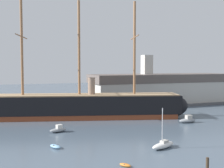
{
  "coord_description": "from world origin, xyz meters",
  "views": [
    {
      "loc": [
        -24.41,
        -22.43,
        13.98
      ],
      "look_at": [
        -3.04,
        33.91,
        10.06
      ],
      "focal_mm": 46.97,
      "sensor_mm": 36.0,
      "label": 1
    }
  ],
  "objects_px": {
    "motorboat_alongside_bow": "(58,130)",
    "motorboat_alongside_stern": "(188,120)",
    "sailboat_near_centre": "(163,145)",
    "mooring_piling_nearest": "(207,165)",
    "tall_ship": "(79,106)",
    "dinghy_mid_left": "(55,146)",
    "dockside_warehouse_right": "(160,89)",
    "dinghy_foreground_left": "(125,165)",
    "dinghy_distant_centre": "(98,109)"
  },
  "relations": [
    {
      "from": "dinghy_mid_left",
      "to": "dinghy_distant_centre",
      "type": "relative_size",
      "value": 1.15
    },
    {
      "from": "dinghy_mid_left",
      "to": "motorboat_alongside_stern",
      "type": "relative_size",
      "value": 0.61
    },
    {
      "from": "tall_ship",
      "to": "dinghy_foreground_left",
      "type": "height_order",
      "value": "tall_ship"
    },
    {
      "from": "motorboat_alongside_bow",
      "to": "dinghy_distant_centre",
      "type": "distance_m",
      "value": 30.35
    },
    {
      "from": "sailboat_near_centre",
      "to": "dockside_warehouse_right",
      "type": "height_order",
      "value": "dockside_warehouse_right"
    },
    {
      "from": "tall_ship",
      "to": "dockside_warehouse_right",
      "type": "relative_size",
      "value": 1.15
    },
    {
      "from": "dinghy_mid_left",
      "to": "motorboat_alongside_stern",
      "type": "height_order",
      "value": "motorboat_alongside_stern"
    },
    {
      "from": "sailboat_near_centre",
      "to": "motorboat_alongside_stern",
      "type": "bearing_deg",
      "value": 45.2
    },
    {
      "from": "motorboat_alongside_bow",
      "to": "mooring_piling_nearest",
      "type": "height_order",
      "value": "mooring_piling_nearest"
    },
    {
      "from": "dockside_warehouse_right",
      "to": "mooring_piling_nearest",
      "type": "bearing_deg",
      "value": -114.7
    },
    {
      "from": "dinghy_mid_left",
      "to": "mooring_piling_nearest",
      "type": "height_order",
      "value": "mooring_piling_nearest"
    },
    {
      "from": "tall_ship",
      "to": "dinghy_mid_left",
      "type": "height_order",
      "value": "tall_ship"
    },
    {
      "from": "motorboat_alongside_bow",
      "to": "dockside_warehouse_right",
      "type": "height_order",
      "value": "dockside_warehouse_right"
    },
    {
      "from": "motorboat_alongside_stern",
      "to": "dockside_warehouse_right",
      "type": "height_order",
      "value": "dockside_warehouse_right"
    },
    {
      "from": "dinghy_foreground_left",
      "to": "motorboat_alongside_bow",
      "type": "distance_m",
      "value": 24.46
    },
    {
      "from": "sailboat_near_centre",
      "to": "motorboat_alongside_bow",
      "type": "distance_m",
      "value": 23.09
    },
    {
      "from": "dinghy_foreground_left",
      "to": "motorboat_alongside_stern",
      "type": "bearing_deg",
      "value": 40.95
    },
    {
      "from": "motorboat_alongside_stern",
      "to": "mooring_piling_nearest",
      "type": "distance_m",
      "value": 33.22
    },
    {
      "from": "tall_ship",
      "to": "dinghy_distant_centre",
      "type": "bearing_deg",
      "value": 51.91
    },
    {
      "from": "motorboat_alongside_stern",
      "to": "mooring_piling_nearest",
      "type": "relative_size",
      "value": 2.36
    },
    {
      "from": "dinghy_foreground_left",
      "to": "dinghy_mid_left",
      "type": "bearing_deg",
      "value": 121.09
    },
    {
      "from": "dockside_warehouse_right",
      "to": "dinghy_distant_centre",
      "type": "bearing_deg",
      "value": -168.07
    },
    {
      "from": "tall_ship",
      "to": "dinghy_foreground_left",
      "type": "distance_m",
      "value": 38.26
    },
    {
      "from": "dinghy_mid_left",
      "to": "motorboat_alongside_bow",
      "type": "distance_m",
      "value": 11.89
    },
    {
      "from": "dinghy_foreground_left",
      "to": "dinghy_distant_centre",
      "type": "xyz_separation_m",
      "value": [
        12.07,
        49.17,
        0.05
      ]
    },
    {
      "from": "tall_ship",
      "to": "mooring_piling_nearest",
      "type": "xyz_separation_m",
      "value": [
        5.99,
        -43.6,
        -2.38
      ]
    },
    {
      "from": "motorboat_alongside_stern",
      "to": "tall_ship",
      "type": "bearing_deg",
      "value": 146.77
    },
    {
      "from": "dinghy_distant_centre",
      "to": "mooring_piling_nearest",
      "type": "height_order",
      "value": "mooring_piling_nearest"
    },
    {
      "from": "dinghy_mid_left",
      "to": "dinghy_distant_centre",
      "type": "bearing_deg",
      "value": 62.04
    },
    {
      "from": "dinghy_foreground_left",
      "to": "dinghy_mid_left",
      "type": "distance_m",
      "value": 14.46
    },
    {
      "from": "dinghy_foreground_left",
      "to": "mooring_piling_nearest",
      "type": "xyz_separation_m",
      "value": [
        9.29,
        -5.62,
        0.73
      ]
    },
    {
      "from": "dinghy_mid_left",
      "to": "motorboat_alongside_stern",
      "type": "xyz_separation_m",
      "value": [
        33.83,
        10.49,
        0.35
      ]
    },
    {
      "from": "dinghy_mid_left",
      "to": "tall_ship",
      "type": "bearing_deg",
      "value": 67.2
    },
    {
      "from": "tall_ship",
      "to": "motorboat_alongside_bow",
      "type": "bearing_deg",
      "value": -120.21
    },
    {
      "from": "mooring_piling_nearest",
      "to": "dockside_warehouse_right",
      "type": "height_order",
      "value": "dockside_warehouse_right"
    },
    {
      "from": "tall_ship",
      "to": "mooring_piling_nearest",
      "type": "bearing_deg",
      "value": -82.18
    },
    {
      "from": "sailboat_near_centre",
      "to": "dinghy_mid_left",
      "type": "distance_m",
      "value": 18.15
    },
    {
      "from": "dinghy_mid_left",
      "to": "motorboat_alongside_stern",
      "type": "distance_m",
      "value": 35.42
    },
    {
      "from": "dinghy_foreground_left",
      "to": "motorboat_alongside_bow",
      "type": "bearing_deg",
      "value": 101.46
    },
    {
      "from": "sailboat_near_centre",
      "to": "motorboat_alongside_bow",
      "type": "bearing_deg",
      "value": 128.38
    },
    {
      "from": "dinghy_foreground_left",
      "to": "motorboat_alongside_stern",
      "type": "xyz_separation_m",
      "value": [
        26.36,
        22.87,
        0.43
      ]
    },
    {
      "from": "mooring_piling_nearest",
      "to": "dockside_warehouse_right",
      "type": "relative_size",
      "value": 0.03
    },
    {
      "from": "motorboat_alongside_bow",
      "to": "mooring_piling_nearest",
      "type": "distance_m",
      "value": 32.8
    },
    {
      "from": "tall_ship",
      "to": "mooring_piling_nearest",
      "type": "relative_size",
      "value": 32.77
    },
    {
      "from": "motorboat_alongside_bow",
      "to": "motorboat_alongside_stern",
      "type": "bearing_deg",
      "value": -2.02
    },
    {
      "from": "dinghy_foreground_left",
      "to": "motorboat_alongside_stern",
      "type": "distance_m",
      "value": 34.9
    },
    {
      "from": "motorboat_alongside_stern",
      "to": "dinghy_distant_centre",
      "type": "bearing_deg",
      "value": 118.53
    },
    {
      "from": "dinghy_foreground_left",
      "to": "motorboat_alongside_stern",
      "type": "relative_size",
      "value": 0.43
    },
    {
      "from": "dockside_warehouse_right",
      "to": "motorboat_alongside_bow",
      "type": "bearing_deg",
      "value": -143.91
    },
    {
      "from": "motorboat_alongside_bow",
      "to": "dinghy_mid_left",
      "type": "bearing_deg",
      "value": -102.67
    }
  ]
}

